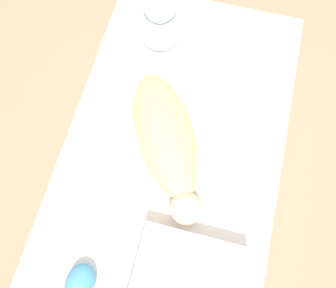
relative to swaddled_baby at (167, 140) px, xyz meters
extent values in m
plane|color=#9E8466|center=(0.04, 0.03, -0.28)|extent=(12.00, 12.00, 0.00)
cube|color=white|center=(0.04, 0.03, -0.17)|extent=(1.51, 0.82, 0.22)
ellipsoid|color=#EFDB7F|center=(-0.02, -0.01, 0.00)|extent=(0.54, 0.43, 0.13)
sphere|color=beige|center=(0.22, 0.12, -0.01)|extent=(0.11, 0.11, 0.11)
sphere|color=silver|center=(-0.45, -0.14, 0.03)|extent=(0.18, 0.18, 0.18)
sphere|color=silver|center=(-0.45, -0.14, 0.16)|extent=(0.13, 0.13, 0.13)
ellipsoid|color=#4C99C6|center=(0.54, -0.16, -0.02)|extent=(0.12, 0.10, 0.08)
camera|label=1|loc=(0.38, 0.10, 1.13)|focal=35.00mm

